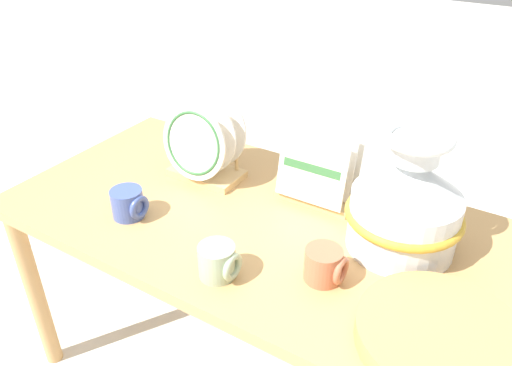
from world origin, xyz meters
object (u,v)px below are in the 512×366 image
(dish_rack_square_plates, at_px, (320,175))
(wicker_charger_stack, at_px, (439,335))
(mug_sage_glaze, at_px, (219,262))
(mug_cobalt_glaze, at_px, (129,204))
(ceramic_vase, at_px, (406,202))
(dish_rack_round_plates, at_px, (203,149))
(mug_terracotta_glaze, at_px, (325,265))

(dish_rack_square_plates, height_order, wicker_charger_stack, dish_rack_square_plates)
(mug_sage_glaze, xyz_separation_m, mug_cobalt_glaze, (-0.35, 0.07, 0.00))
(ceramic_vase, relative_size, wicker_charger_stack, 0.95)
(dish_rack_square_plates, height_order, mug_cobalt_glaze, dish_rack_square_plates)
(dish_rack_round_plates, relative_size, wicker_charger_stack, 0.74)
(dish_rack_square_plates, xyz_separation_m, wicker_charger_stack, (0.44, -0.37, -0.06))
(mug_sage_glaze, xyz_separation_m, mug_terracotta_glaze, (0.22, 0.12, 0.00))
(dish_rack_round_plates, xyz_separation_m, wicker_charger_stack, (0.80, -0.29, -0.08))
(ceramic_vase, xyz_separation_m, dish_rack_square_plates, (-0.28, 0.10, -0.06))
(ceramic_vase, distance_m, dish_rack_round_plates, 0.63)
(mug_sage_glaze, bearing_deg, dish_rack_square_plates, 83.09)
(mug_cobalt_glaze, relative_size, mug_terracotta_glaze, 1.00)
(dish_rack_square_plates, xyz_separation_m, mug_terracotta_glaze, (0.17, -0.31, -0.04))
(mug_cobalt_glaze, xyz_separation_m, mug_terracotta_glaze, (0.57, 0.05, 0.00))
(mug_cobalt_glaze, bearing_deg, ceramic_vase, 21.22)
(ceramic_vase, height_order, dish_rack_round_plates, ceramic_vase)
(mug_cobalt_glaze, bearing_deg, mug_sage_glaze, -11.19)
(dish_rack_round_plates, height_order, wicker_charger_stack, dish_rack_round_plates)
(dish_rack_square_plates, height_order, mug_sage_glaze, dish_rack_square_plates)
(dish_rack_round_plates, relative_size, mug_cobalt_glaze, 2.58)
(dish_rack_round_plates, xyz_separation_m, mug_terracotta_glaze, (0.52, -0.23, -0.06))
(dish_rack_round_plates, relative_size, dish_rack_square_plates, 1.10)
(wicker_charger_stack, xyz_separation_m, mug_sage_glaze, (-0.50, -0.07, 0.02))
(mug_cobalt_glaze, height_order, mug_terracotta_glaze, same)
(wicker_charger_stack, distance_m, mug_terracotta_glaze, 0.29)
(wicker_charger_stack, bearing_deg, ceramic_vase, 122.12)
(dish_rack_round_plates, height_order, mug_cobalt_glaze, dish_rack_round_plates)
(ceramic_vase, distance_m, wicker_charger_stack, 0.34)
(dish_rack_round_plates, height_order, mug_sage_glaze, dish_rack_round_plates)
(ceramic_vase, bearing_deg, mug_cobalt_glaze, -158.78)
(dish_rack_square_plates, distance_m, mug_cobalt_glaze, 0.55)
(wicker_charger_stack, height_order, mug_cobalt_glaze, mug_cobalt_glaze)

